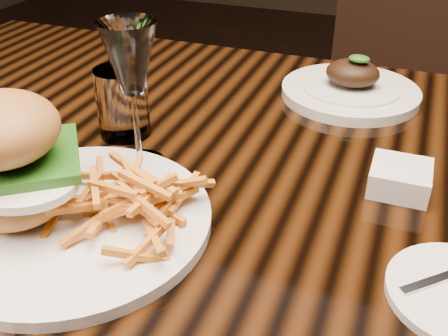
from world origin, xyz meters
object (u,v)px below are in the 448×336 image
(burger_plate, at_px, (56,187))
(far_dish, at_px, (351,89))
(wine_glass, at_px, (130,63))
(chair_far, at_px, (395,85))
(dining_table, at_px, (253,205))

(burger_plate, distance_m, far_dish, 0.56)
(far_dish, bearing_deg, wine_glass, -125.36)
(burger_plate, bearing_deg, wine_glass, 58.85)
(burger_plate, distance_m, chair_far, 1.19)
(burger_plate, xyz_separation_m, chair_far, (0.32, 1.11, -0.27))
(far_dish, relative_size, chair_far, 0.26)
(dining_table, distance_m, chair_far, 0.91)
(far_dish, xyz_separation_m, chair_far, (0.06, 0.62, -0.23))
(dining_table, height_order, burger_plate, burger_plate)
(burger_plate, height_order, far_dish, burger_plate)
(chair_far, bearing_deg, dining_table, -90.46)
(burger_plate, xyz_separation_m, far_dish, (0.26, 0.50, -0.04))
(dining_table, distance_m, far_dish, 0.30)
(far_dish, bearing_deg, burger_plate, -117.53)
(wine_glass, bearing_deg, dining_table, 23.12)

